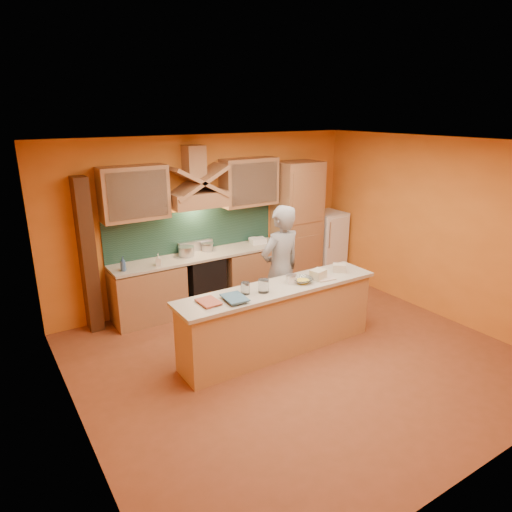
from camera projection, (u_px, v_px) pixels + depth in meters
floor at (297, 357)px, 6.13m from camera, size 5.50×5.00×0.01m
ceiling at (304, 144)px, 5.27m from camera, size 5.50×5.00×0.01m
wall_back at (209, 220)px, 7.70m from camera, size 5.50×0.02×2.80m
wall_front at (490, 339)px, 3.70m from camera, size 5.50×0.02×2.80m
wall_left at (69, 308)px, 4.29m from camera, size 0.02×5.00×2.80m
wall_right at (439, 229)px, 7.11m from camera, size 0.02×5.00×2.80m
base_cabinet_left at (148, 294)px, 7.12m from camera, size 1.10×0.60×0.86m
base_cabinet_right at (251, 272)px, 8.09m from camera, size 1.10×0.60×0.86m
counter_top at (202, 255)px, 7.46m from camera, size 3.00×0.62×0.04m
stove at (203, 281)px, 7.60m from camera, size 0.60×0.58×0.90m
backsplash at (193, 231)px, 7.58m from camera, size 3.00×0.03×0.70m
range_hood at (198, 199)px, 7.22m from camera, size 0.92×0.50×0.24m
hood_chimney at (194, 161)px, 7.12m from camera, size 0.30×0.30×0.50m
upper_cabinet_left at (134, 193)px, 6.71m from camera, size 1.00×0.35×0.80m
upper_cabinet_right at (249, 182)px, 7.74m from camera, size 1.00×0.35×0.80m
pantry_column at (297, 225)px, 8.39m from camera, size 0.80×0.60×2.30m
fridge at (326, 245)px, 8.93m from camera, size 0.58×0.60×1.30m
trim_column_left at (88, 256)px, 6.61m from camera, size 0.20×0.30×2.30m
island_body at (278, 321)px, 6.18m from camera, size 2.80×0.55×0.88m
island_top at (279, 288)px, 6.04m from camera, size 2.90×0.62×0.05m
person at (280, 270)px, 6.62m from camera, size 0.74×0.53×1.91m
pot_large at (186, 252)px, 7.34m from camera, size 0.29×0.29×0.16m
pot_small at (207, 248)px, 7.61m from camera, size 0.21×0.21×0.13m
soap_bottle_a at (158, 260)px, 6.88m from camera, size 0.11×0.11×0.19m
soap_bottle_b at (123, 264)px, 6.65m from camera, size 0.09×0.09×0.22m
bowl_back at (254, 240)px, 8.12m from camera, size 0.29×0.29×0.07m
dish_rack at (258, 241)px, 8.04m from camera, size 0.30×0.25×0.09m
book_lower at (200, 304)px, 5.44m from camera, size 0.24×0.32×0.03m
book_upper at (225, 300)px, 5.51m from camera, size 0.28×0.37×0.03m
jar_large at (264, 286)px, 5.82m from camera, size 0.16×0.16×0.17m
jar_small at (245, 288)px, 5.76m from camera, size 0.12×0.12×0.15m
kitchen_scale at (291, 279)px, 6.13m from camera, size 0.15×0.15×0.10m
mixing_bowl at (302, 280)px, 6.16m from camera, size 0.32×0.32×0.07m
cloth at (325, 278)px, 6.29m from camera, size 0.28×0.22×0.02m
grocery_bag_a at (318, 274)px, 6.27m from camera, size 0.24×0.21×0.13m
grocery_bag_b at (339, 268)px, 6.56m from camera, size 0.23×0.22×0.11m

